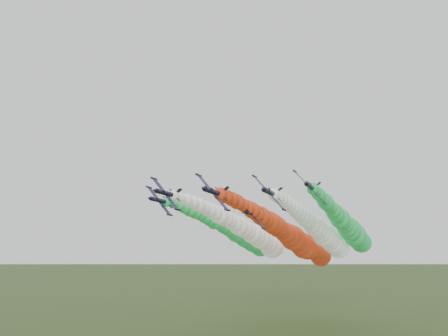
{
  "coord_description": "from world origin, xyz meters",
  "views": [
    {
      "loc": [
        34.15,
        -90.83,
        25.22
      ],
      "look_at": [
        -2.84,
        5.85,
        45.41
      ],
      "focal_mm": 35.0,
      "sensor_mm": 36.0,
      "label": 1
    }
  ],
  "objects_px": {
    "jet_inner_right": "(323,234)",
    "jet_outer_left": "(239,235)",
    "jet_lead": "(289,235)",
    "jet_trail": "(306,245)",
    "jet_outer_right": "(349,229)",
    "jet_inner_left": "(252,234)"
  },
  "relations": [
    {
      "from": "jet_outer_right",
      "to": "jet_trail",
      "type": "distance_m",
      "value": 19.26
    },
    {
      "from": "jet_trail",
      "to": "jet_outer_left",
      "type": "bearing_deg",
      "value": -163.78
    },
    {
      "from": "jet_lead",
      "to": "jet_outer_right",
      "type": "xyz_separation_m",
      "value": [
        17.37,
        15.67,
        2.51
      ]
    },
    {
      "from": "jet_lead",
      "to": "jet_outer_right",
      "type": "relative_size",
      "value": 1.0
    },
    {
      "from": "jet_trail",
      "to": "jet_lead",
      "type": "bearing_deg",
      "value": -91.91
    },
    {
      "from": "jet_lead",
      "to": "jet_inner_left",
      "type": "relative_size",
      "value": 0.99
    },
    {
      "from": "jet_lead",
      "to": "jet_outer_right",
      "type": "distance_m",
      "value": 23.52
    },
    {
      "from": "jet_outer_left",
      "to": "jet_trail",
      "type": "xyz_separation_m",
      "value": [
        23.44,
        6.82,
        -3.66
      ]
    },
    {
      "from": "jet_inner_right",
      "to": "jet_outer_left",
      "type": "height_order",
      "value": "jet_outer_left"
    },
    {
      "from": "jet_outer_right",
      "to": "jet_trail",
      "type": "xyz_separation_m",
      "value": [
        -16.56,
        8.46,
        -5.02
      ]
    },
    {
      "from": "jet_inner_left",
      "to": "jet_inner_right",
      "type": "bearing_deg",
      "value": 0.95
    },
    {
      "from": "jet_inner_left",
      "to": "jet_outer_right",
      "type": "bearing_deg",
      "value": 15.46
    },
    {
      "from": "jet_inner_left",
      "to": "jet_trail",
      "type": "relative_size",
      "value": 1.0
    },
    {
      "from": "jet_outer_left",
      "to": "jet_outer_right",
      "type": "bearing_deg",
      "value": -2.35
    },
    {
      "from": "jet_inner_left",
      "to": "jet_inner_right",
      "type": "relative_size",
      "value": 1.01
    },
    {
      "from": "jet_lead",
      "to": "jet_inner_left",
      "type": "bearing_deg",
      "value": 154.86
    },
    {
      "from": "jet_inner_left",
      "to": "jet_outer_left",
      "type": "height_order",
      "value": "jet_inner_left"
    },
    {
      "from": "jet_inner_left",
      "to": "jet_lead",
      "type": "bearing_deg",
      "value": -25.14
    },
    {
      "from": "jet_outer_right",
      "to": "jet_inner_left",
      "type": "bearing_deg",
      "value": -164.54
    },
    {
      "from": "jet_lead",
      "to": "jet_trail",
      "type": "distance_m",
      "value": 24.27
    },
    {
      "from": "jet_lead",
      "to": "jet_inner_right",
      "type": "distance_m",
      "value": 12.14
    },
    {
      "from": "jet_inner_left",
      "to": "jet_outer_left",
      "type": "distance_m",
      "value": 13.22
    }
  ]
}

